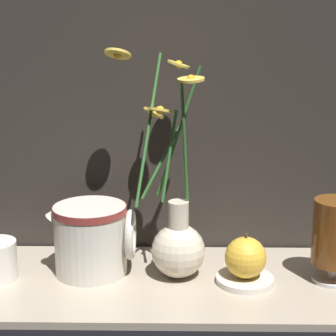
{
  "coord_description": "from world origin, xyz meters",
  "views": [
    {
      "loc": [
        0.02,
        -0.85,
        0.42
      ],
      "look_at": [
        0.01,
        0.0,
        0.2
      ],
      "focal_mm": 60.0,
      "sensor_mm": 36.0,
      "label": 1
    }
  ],
  "objects_px": {
    "orange_fruit": "(245,258)",
    "vase_with_flowers": "(177,237)",
    "tea_glass": "(335,234)",
    "ceramic_pitcher": "(92,236)"
  },
  "relations": [
    {
      "from": "vase_with_flowers",
      "to": "tea_glass",
      "type": "height_order",
      "value": "vase_with_flowers"
    },
    {
      "from": "vase_with_flowers",
      "to": "tea_glass",
      "type": "bearing_deg",
      "value": -3.68
    },
    {
      "from": "orange_fruit",
      "to": "vase_with_flowers",
      "type": "bearing_deg",
      "value": 166.85
    },
    {
      "from": "ceramic_pitcher",
      "to": "orange_fruit",
      "type": "xyz_separation_m",
      "value": [
        0.25,
        -0.04,
        -0.02
      ]
    },
    {
      "from": "vase_with_flowers",
      "to": "ceramic_pitcher",
      "type": "height_order",
      "value": "vase_with_flowers"
    },
    {
      "from": "ceramic_pitcher",
      "to": "orange_fruit",
      "type": "height_order",
      "value": "ceramic_pitcher"
    },
    {
      "from": "vase_with_flowers",
      "to": "orange_fruit",
      "type": "xyz_separation_m",
      "value": [
        0.11,
        -0.03,
        -0.03
      ]
    },
    {
      "from": "vase_with_flowers",
      "to": "orange_fruit",
      "type": "height_order",
      "value": "vase_with_flowers"
    },
    {
      "from": "ceramic_pitcher",
      "to": "tea_glass",
      "type": "relative_size",
      "value": 1.07
    },
    {
      "from": "tea_glass",
      "to": "vase_with_flowers",
      "type": "bearing_deg",
      "value": 176.32
    }
  ]
}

